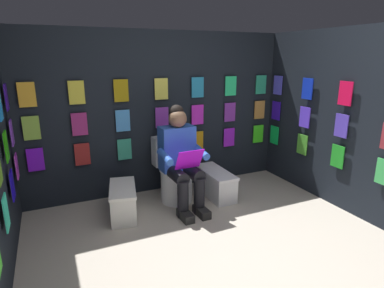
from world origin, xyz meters
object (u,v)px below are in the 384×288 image
Objects in this scene: toilet at (174,174)px; person_reading at (181,158)px; comic_longbox_far at (123,201)px; comic_longbox_near at (215,183)px.

person_reading reaches higher than toilet.
comic_longbox_far is at bearing -5.89° from person_reading.
toilet is 0.71m from comic_longbox_far.
toilet is 1.17× the size of comic_longbox_far.
toilet is at bearing -13.92° from comic_longbox_near.
toilet is 0.55m from comic_longbox_near.
comic_longbox_far is at bearing 2.53° from comic_longbox_near.
person_reading is at bearing 11.12° from comic_longbox_near.
toilet is at bearing -153.32° from comic_longbox_far.
person_reading is at bearing 89.74° from toilet.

